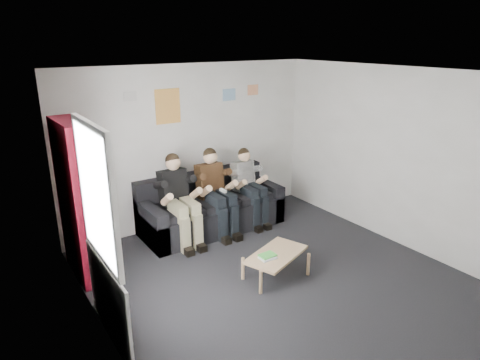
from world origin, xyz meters
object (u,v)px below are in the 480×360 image
object	(u,v)px
sofa	(211,209)
person_left	(180,200)
person_right	(250,187)
coffee_table	(276,256)
person_middle	(217,192)
bookshelf	(80,201)

from	to	relation	value
sofa	person_left	world-z (taller)	person_left
sofa	person_right	distance (m)	0.77
sofa	coffee_table	world-z (taller)	sofa
person_left	person_middle	bearing A→B (deg)	-2.34
person_middle	coffee_table	bearing A→B (deg)	-92.04
sofa	coffee_table	size ratio (longest dim) A/B	2.65
sofa	person_left	xyz separation A→B (m)	(-0.66, -0.21, 0.37)
bookshelf	person_right	distance (m)	2.84
bookshelf	person_middle	world-z (taller)	bookshelf
coffee_table	person_right	distance (m)	1.86
coffee_table	person_left	world-z (taller)	person_left
bookshelf	sofa	bearing A→B (deg)	6.76
sofa	bookshelf	bearing A→B (deg)	-170.96
sofa	coffee_table	bearing A→B (deg)	-92.31
person_left	person_right	xyz separation A→B (m)	(1.32, 0.01, -0.04)
person_left	person_middle	xyz separation A→B (m)	(0.66, 0.00, -0.00)
person_left	person_middle	world-z (taller)	person_left
coffee_table	person_right	size ratio (longest dim) A/B	0.68
bookshelf	coffee_table	world-z (taller)	bookshelf
person_left	person_right	distance (m)	1.32
sofa	person_middle	world-z (taller)	person_middle
bookshelf	person_right	bearing A→B (deg)	0.51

